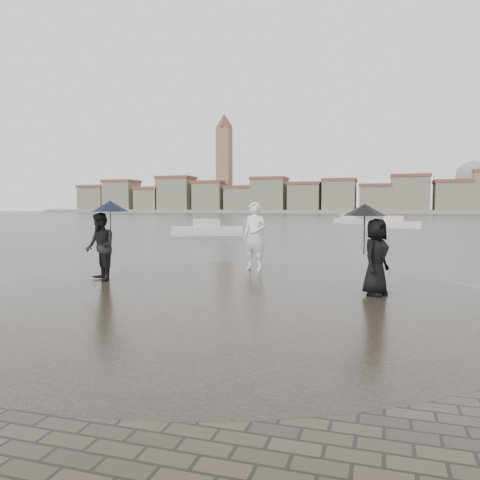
% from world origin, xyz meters
% --- Properties ---
extents(ground, '(400.00, 400.00, 0.00)m').
position_xyz_m(ground, '(0.00, 0.00, 0.00)').
color(ground, '#2B3835').
rests_on(ground, ground).
extents(kerb_ring, '(12.50, 12.50, 0.32)m').
position_xyz_m(kerb_ring, '(0.00, 3.50, 0.16)').
color(kerb_ring, gray).
rests_on(kerb_ring, ground).
extents(quay_tip, '(11.90, 11.90, 0.36)m').
position_xyz_m(quay_tip, '(0.00, 3.50, 0.18)').
color(quay_tip, '#2D261E').
rests_on(quay_tip, ground).
extents(statue, '(0.82, 0.62, 2.03)m').
position_xyz_m(statue, '(-0.40, 7.56, 1.37)').
color(statue, white).
rests_on(statue, quay_tip).
extents(visitor_left, '(1.26, 1.09, 2.04)m').
position_xyz_m(visitor_left, '(-3.57, 4.46, 1.44)').
color(visitor_left, black).
rests_on(visitor_left, quay_tip).
extents(visitor_right, '(1.11, 1.04, 1.95)m').
position_xyz_m(visitor_right, '(3.07, 4.45, 1.43)').
color(visitor_right, black).
rests_on(visitor_right, quay_tip).
extents(far_skyline, '(260.00, 20.00, 37.00)m').
position_xyz_m(far_skyline, '(-6.29, 160.71, 5.61)').
color(far_skyline, gray).
rests_on(far_skyline, ground).
extents(boats, '(42.21, 34.39, 1.50)m').
position_xyz_m(boats, '(5.19, 43.78, 0.38)').
color(boats, silver).
rests_on(boats, ground).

